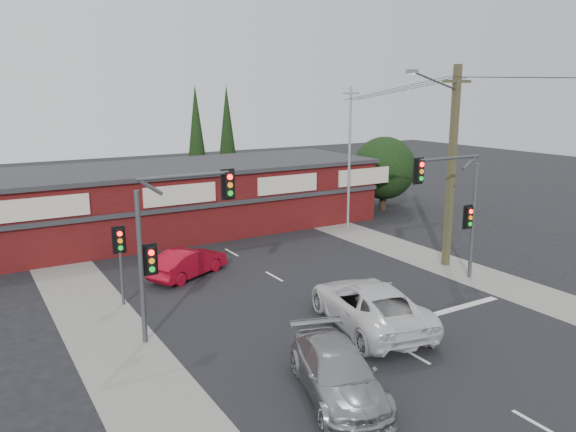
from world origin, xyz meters
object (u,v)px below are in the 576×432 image
shop_building (173,198)px  utility_pole (450,161)px  white_suv (369,305)px  red_sedan (188,262)px  silver_suv (338,373)px

shop_building → utility_pole: utility_pole is taller
white_suv → red_sedan: white_suv is taller
utility_pole → red_sedan: bearing=156.7°
utility_pole → white_suv: bearing=-153.9°
silver_suv → utility_pole: bearing=49.7°
white_suv → utility_pole: 10.13m
white_suv → red_sedan: 9.82m
white_suv → silver_suv: bearing=53.2°
shop_building → utility_pole: size_ratio=2.73×
silver_suv → utility_pole: utility_pole is taller
silver_suv → red_sedan: (0.24, 12.53, -0.03)m
white_suv → shop_building: (-1.21, 17.98, 1.27)m
white_suv → shop_building: size_ratio=0.23×
red_sedan → shop_building: size_ratio=0.16×
red_sedan → shop_building: (2.51, 8.90, 1.44)m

